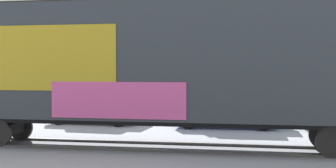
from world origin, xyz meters
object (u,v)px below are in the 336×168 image
(freight_car, at_px, (158,64))
(flagpole, at_px, (150,30))
(parked_car_blue, at_px, (226,107))
(parked_car_tan, at_px, (95,105))

(freight_car, distance_m, flagpole, 13.27)
(parked_car_blue, bearing_deg, flagpole, 126.99)
(flagpole, bearing_deg, freight_car, -74.17)
(parked_car_blue, bearing_deg, freight_car, -107.48)
(freight_car, xyz_separation_m, parked_car_blue, (1.74, 5.53, -1.84))
(parked_car_tan, relative_size, parked_car_blue, 0.95)
(parked_car_tan, bearing_deg, parked_car_blue, -1.63)
(parked_car_tan, xyz_separation_m, parked_car_blue, (6.19, -0.18, 0.04))
(freight_car, bearing_deg, flagpole, 105.83)
(flagpole, height_order, parked_car_blue, flagpole)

